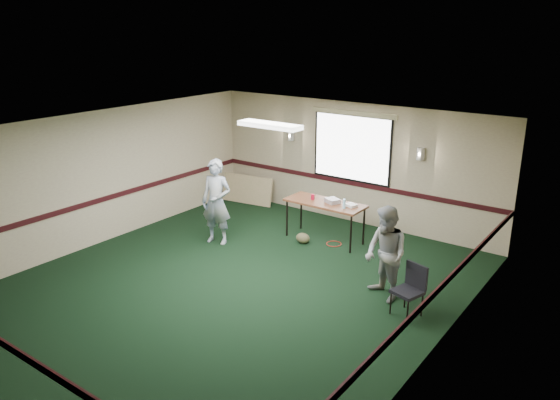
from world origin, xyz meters
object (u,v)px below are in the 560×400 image
Objects in this scene: person_left at (216,202)px; folding_table at (325,205)px; conference_chair at (411,286)px; person_right at (386,254)px; projector at (332,201)px.

folding_table is at bearing 24.81° from person_left.
conference_chair is 0.52× the size of person_right.
conference_chair is (2.67, -1.79, -0.30)m from folding_table.
person_left is (-1.86, -1.44, -0.00)m from projector.
person_right reaches higher than folding_table.
conference_chair is at bearing -33.77° from folding_table.
projector is at bearing 160.44° from conference_chair.
folding_table reaches higher than conference_chair.
person_right is at bearing 175.08° from conference_chair.
projector is (0.15, 0.04, 0.11)m from folding_table.
projector reaches higher than conference_chair.
conference_chair is at bearing 8.61° from person_right.
projector is 0.17× the size of person_right.
conference_chair is at bearing -11.11° from projector.
person_left is at bearing -117.23° from projector.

